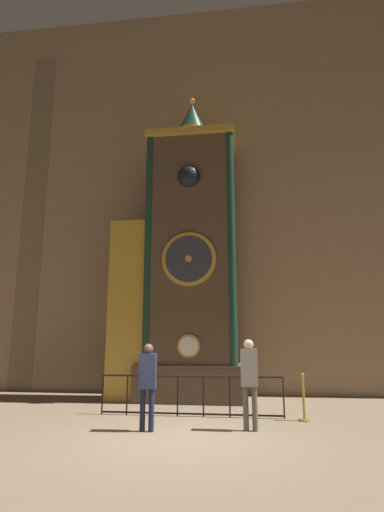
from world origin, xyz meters
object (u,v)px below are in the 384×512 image
at_px(visitor_near, 148,378).
at_px(visitor_far, 249,375).
at_px(clock_tower, 181,266).
at_px(stanchion_post, 304,405).

distance_m(visitor_near, visitor_far, 2.08).
height_order(visitor_near, visitor_far, visitor_far).
relative_size(clock_tower, visitor_near, 5.83).
distance_m(clock_tower, visitor_near, 5.05).
bearing_deg(visitor_far, visitor_near, -169.08).
relative_size(clock_tower, visitor_far, 5.54).
bearing_deg(visitor_near, clock_tower, 81.90).
distance_m(visitor_far, stanchion_post, 1.83).
xyz_separation_m(visitor_near, stanchion_post, (3.27, 1.48, -0.69)).
bearing_deg(visitor_far, clock_tower, 120.60).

